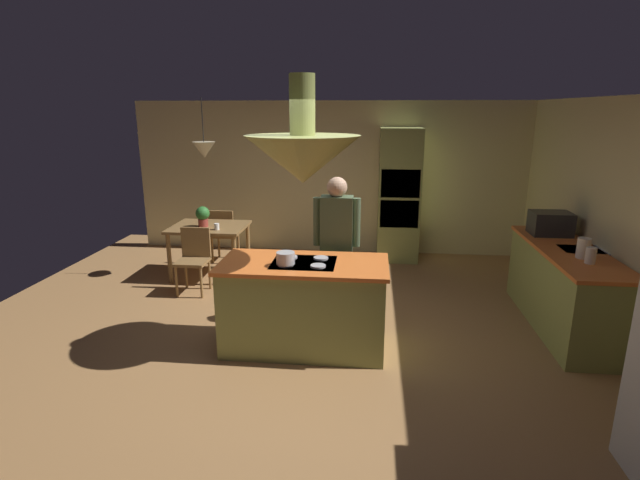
# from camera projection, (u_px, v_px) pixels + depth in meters

# --- Properties ---
(ground) EXTENTS (8.16, 8.16, 0.00)m
(ground) POSITION_uv_depth(u_px,v_px,m) (307.00, 337.00, 5.29)
(ground) COLOR #9E7042
(wall_back) EXTENTS (6.80, 0.10, 2.55)m
(wall_back) POSITION_uv_depth(u_px,v_px,m) (333.00, 178.00, 8.27)
(wall_back) COLOR beige
(wall_back) RESTS_ON ground
(wall_right) EXTENTS (0.10, 7.20, 2.55)m
(wall_right) POSITION_uv_depth(u_px,v_px,m) (623.00, 223.00, 5.00)
(wall_right) COLOR beige
(wall_right) RESTS_ON ground
(kitchen_island) EXTENTS (1.69, 0.84, 0.95)m
(kitchen_island) POSITION_uv_depth(u_px,v_px,m) (304.00, 305.00, 4.98)
(kitchen_island) COLOR #8C934C
(kitchen_island) RESTS_ON ground
(counter_run_right) EXTENTS (0.73, 2.15, 0.93)m
(counter_run_right) POSITION_uv_depth(u_px,v_px,m) (564.00, 287.00, 5.45)
(counter_run_right) COLOR #8C934C
(counter_run_right) RESTS_ON ground
(oven_tower) EXTENTS (0.66, 0.62, 2.13)m
(oven_tower) POSITION_uv_depth(u_px,v_px,m) (399.00, 195.00, 7.82)
(oven_tower) COLOR #8C934C
(oven_tower) RESTS_ON ground
(dining_table) EXTENTS (1.07, 0.88, 0.76)m
(dining_table) POSITION_uv_depth(u_px,v_px,m) (209.00, 233.00, 7.12)
(dining_table) COLOR olive
(dining_table) RESTS_ON ground
(person_at_island) EXTENTS (0.53, 0.23, 1.70)m
(person_at_island) POSITION_uv_depth(u_px,v_px,m) (337.00, 240.00, 5.48)
(person_at_island) COLOR tan
(person_at_island) RESTS_ON ground
(range_hood) EXTENTS (1.10, 1.10, 1.00)m
(range_hood) POSITION_uv_depth(u_px,v_px,m) (303.00, 156.00, 4.58)
(range_hood) COLOR #8C934C
(pendant_light_over_table) EXTENTS (0.32, 0.32, 0.82)m
(pendant_light_over_table) POSITION_uv_depth(u_px,v_px,m) (204.00, 150.00, 6.80)
(pendant_light_over_table) COLOR beige
(chair_facing_island) EXTENTS (0.40, 0.40, 0.87)m
(chair_facing_island) POSITION_uv_depth(u_px,v_px,m) (194.00, 256.00, 6.52)
(chair_facing_island) COLOR olive
(chair_facing_island) RESTS_ON ground
(chair_by_back_wall) EXTENTS (0.40, 0.40, 0.87)m
(chair_by_back_wall) POSITION_uv_depth(u_px,v_px,m) (223.00, 232.00, 7.79)
(chair_by_back_wall) COLOR olive
(chair_by_back_wall) RESTS_ON ground
(potted_plant_on_table) EXTENTS (0.20, 0.20, 0.30)m
(potted_plant_on_table) POSITION_uv_depth(u_px,v_px,m) (203.00, 215.00, 6.99)
(potted_plant_on_table) COLOR #99382D
(potted_plant_on_table) RESTS_ON dining_table
(cup_on_table) EXTENTS (0.07, 0.07, 0.09)m
(cup_on_table) POSITION_uv_depth(u_px,v_px,m) (217.00, 227.00, 6.85)
(cup_on_table) COLOR white
(cup_on_table) RESTS_ON dining_table
(canister_flour) EXTENTS (0.10, 0.10, 0.17)m
(canister_flour) POSITION_uv_depth(u_px,v_px,m) (591.00, 255.00, 4.80)
(canister_flour) COLOR silver
(canister_flour) RESTS_ON counter_run_right
(canister_sugar) EXTENTS (0.13, 0.13, 0.21)m
(canister_sugar) POSITION_uv_depth(u_px,v_px,m) (583.00, 248.00, 4.97)
(canister_sugar) COLOR silver
(canister_sugar) RESTS_ON counter_run_right
(microwave_on_counter) EXTENTS (0.46, 0.36, 0.28)m
(microwave_on_counter) POSITION_uv_depth(u_px,v_px,m) (551.00, 223.00, 5.90)
(microwave_on_counter) COLOR #232326
(microwave_on_counter) RESTS_ON counter_run_right
(cooking_pot_on_cooktop) EXTENTS (0.18, 0.18, 0.12)m
(cooking_pot_on_cooktop) POSITION_uv_depth(u_px,v_px,m) (286.00, 258.00, 4.73)
(cooking_pot_on_cooktop) COLOR #B2B2B7
(cooking_pot_on_cooktop) RESTS_ON kitchen_island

